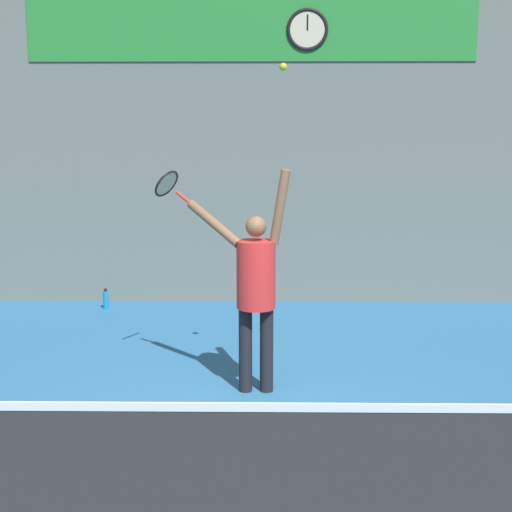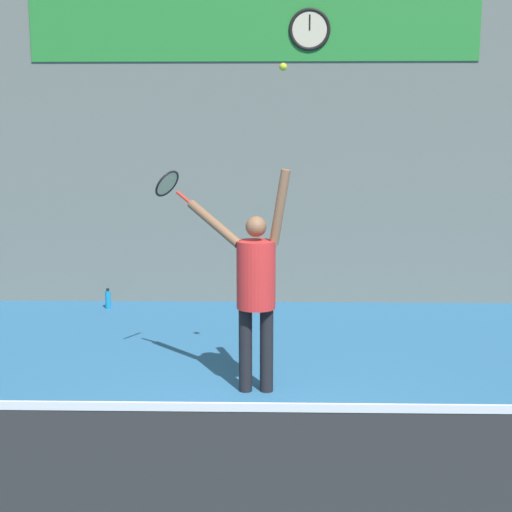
{
  "view_description": "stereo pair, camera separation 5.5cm",
  "coord_description": "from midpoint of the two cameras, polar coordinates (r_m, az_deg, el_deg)",
  "views": [
    {
      "loc": [
        0.2,
        -5.08,
        2.46
      ],
      "look_at": [
        0.11,
        1.54,
        1.34
      ],
      "focal_mm": 50.0,
      "sensor_mm": 36.0,
      "label": 1
    },
    {
      "loc": [
        0.26,
        -5.08,
        2.46
      ],
      "look_at": [
        0.11,
        1.54,
        1.34
      ],
      "focal_mm": 50.0,
      "sensor_mm": 36.0,
      "label": 2
    }
  ],
  "objects": [
    {
      "name": "water_bottle",
      "position": [
        10.46,
        -12.07,
        -3.43
      ],
      "size": [
        0.08,
        0.08,
        0.3
      ],
      "color": "#198CCC",
      "rests_on": "ground_plane"
    },
    {
      "name": "scoreboard_clock",
      "position": [
        10.47,
        3.97,
        17.62
      ],
      "size": [
        0.59,
        0.05,
        0.59
      ],
      "color": "beige"
    },
    {
      "name": "court_net",
      "position": [
        4.33,
        -2.44,
        -17.3
      ],
      "size": [
        8.8,
        0.07,
        1.06
      ],
      "color": "#333333",
      "rests_on": "ground_plane"
    },
    {
      "name": "back_wall",
      "position": [
        10.44,
        -0.5,
        9.85
      ],
      "size": [
        18.0,
        0.1,
        5.0
      ],
      "color": "slate",
      "rests_on": "ground_plane"
    },
    {
      "name": "tennis_ball",
      "position": [
        6.58,
        1.95,
        14.88
      ],
      "size": [
        0.07,
        0.07,
        0.07
      ],
      "color": "#CCDB2D"
    },
    {
      "name": "tennis_racket",
      "position": [
        7.25,
        -7.28,
        5.67
      ],
      "size": [
        0.43,
        0.37,
        0.34
      ],
      "color": "red"
    },
    {
      "name": "ground_plane",
      "position": [
        5.65,
        -1.69,
        -16.18
      ],
      "size": [
        18.0,
        18.0,
        0.0
      ],
      "primitive_type": "plane",
      "color": "teal"
    },
    {
      "name": "tennis_player",
      "position": [
        6.78,
        -0.3,
        -2.14
      ],
      "size": [
        1.04,
        0.63,
        2.16
      ],
      "color": "black",
      "rests_on": "ground_plane"
    },
    {
      "name": "sponsor_banner",
      "position": [
        10.48,
        -0.51,
        17.64
      ],
      "size": [
        6.33,
        0.02,
        0.86
      ],
      "color": "#288C38"
    }
  ]
}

